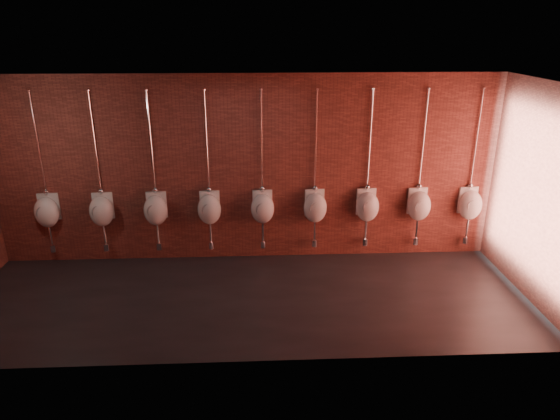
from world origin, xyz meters
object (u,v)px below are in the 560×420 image
(urinal_4, at_px, (263,208))
(urinal_8, at_px, (470,204))
(urinal_1, at_px, (102,210))
(urinal_0, at_px, (47,211))
(urinal_7, at_px, (419,205))
(urinal_3, at_px, (209,209))
(urinal_5, at_px, (315,207))
(urinal_6, at_px, (367,206))
(urinal_2, at_px, (156,209))

(urinal_4, height_order, urinal_8, same)
(urinal_1, bearing_deg, urinal_4, 0.00)
(urinal_0, height_order, urinal_7, same)
(urinal_3, xyz_separation_m, urinal_5, (1.81, 0.00, 0.00))
(urinal_1, xyz_separation_m, urinal_6, (4.53, 0.00, 0.00))
(urinal_6, bearing_deg, urinal_4, 180.00)
(urinal_1, xyz_separation_m, urinal_7, (5.43, 0.00, 0.00))
(urinal_4, xyz_separation_m, urinal_5, (0.91, 0.00, 0.00))
(urinal_2, bearing_deg, urinal_3, 0.00)
(urinal_2, distance_m, urinal_6, 3.62)
(urinal_1, bearing_deg, urinal_5, 0.00)
(urinal_0, relative_size, urinal_4, 1.00)
(urinal_1, bearing_deg, urinal_0, 180.00)
(urinal_6, height_order, urinal_8, same)
(urinal_3, distance_m, urinal_4, 0.91)
(urinal_5, bearing_deg, urinal_7, 0.00)
(urinal_1, distance_m, urinal_3, 1.81)
(urinal_3, distance_m, urinal_6, 2.72)
(urinal_2, height_order, urinal_8, same)
(urinal_3, bearing_deg, urinal_6, 0.00)
(urinal_0, height_order, urinal_8, same)
(urinal_3, relative_size, urinal_5, 1.00)
(urinal_0, xyz_separation_m, urinal_7, (6.34, 0.00, 0.00))
(urinal_2, bearing_deg, urinal_5, 0.00)
(urinal_3, bearing_deg, urinal_1, 180.00)
(urinal_2, xyz_separation_m, urinal_7, (4.53, 0.00, 0.00))
(urinal_0, height_order, urinal_1, same)
(urinal_2, bearing_deg, urinal_7, 0.00)
(urinal_7, bearing_deg, urinal_2, 180.00)
(urinal_4, height_order, urinal_7, same)
(urinal_0, height_order, urinal_2, same)
(urinal_3, xyz_separation_m, urinal_6, (2.72, 0.00, 0.00))
(urinal_6, bearing_deg, urinal_8, 0.00)
(urinal_7, xyz_separation_m, urinal_8, (0.91, 0.00, 0.00))
(urinal_2, height_order, urinal_6, same)
(urinal_4, height_order, urinal_5, same)
(urinal_4, distance_m, urinal_8, 3.62)
(urinal_8, bearing_deg, urinal_3, 180.00)
(urinal_4, bearing_deg, urinal_8, 0.00)
(urinal_3, relative_size, urinal_8, 1.00)
(urinal_0, relative_size, urinal_1, 1.00)
(urinal_3, relative_size, urinal_7, 1.00)
(urinal_0, bearing_deg, urinal_3, 0.00)
(urinal_8, bearing_deg, urinal_6, 180.00)
(urinal_3, bearing_deg, urinal_8, 0.00)
(urinal_5, distance_m, urinal_8, 2.72)
(urinal_0, xyz_separation_m, urinal_4, (3.62, 0.00, 0.00))
(urinal_1, relative_size, urinal_7, 1.00)
(urinal_5, height_order, urinal_8, same)
(urinal_1, bearing_deg, urinal_2, 0.00)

